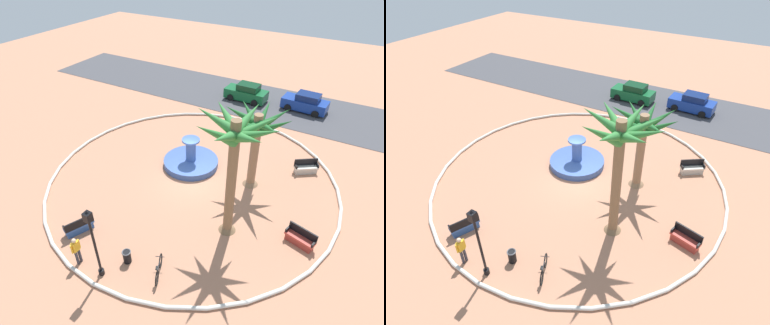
% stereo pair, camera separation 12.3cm
% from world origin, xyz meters
% --- Properties ---
extents(ground_plane, '(80.00, 80.00, 0.00)m').
position_xyz_m(ground_plane, '(0.00, 0.00, 0.00)').
color(ground_plane, tan).
extents(plaza_curb, '(18.84, 18.84, 0.20)m').
position_xyz_m(plaza_curb, '(0.00, 0.00, 0.10)').
color(plaza_curb, silver).
rests_on(plaza_curb, ground).
extents(street_asphalt, '(48.00, 8.00, 0.03)m').
position_xyz_m(street_asphalt, '(0.00, 13.82, 0.01)').
color(street_asphalt, '#424247').
rests_on(street_asphalt, ground).
extents(fountain, '(3.81, 3.81, 2.12)m').
position_xyz_m(fountain, '(-0.90, 1.34, 0.31)').
color(fountain, '#38569E').
rests_on(fountain, ground).
extents(palm_tree_near_fountain, '(4.25, 4.33, 5.32)m').
position_xyz_m(palm_tree_near_fountain, '(3.50, 1.44, 3.92)').
color(palm_tree_near_fountain, '#8E6B4C').
rests_on(palm_tree_near_fountain, ground).
extents(palm_tree_by_curb, '(4.26, 4.30, 7.11)m').
position_xyz_m(palm_tree_by_curb, '(3.95, -2.98, 5.38)').
color(palm_tree_by_curb, brown).
rests_on(palm_tree_by_curb, ground).
extents(bench_east, '(1.67, 0.89, 1.00)m').
position_xyz_m(bench_east, '(7.66, -2.01, 0.35)').
color(bench_east, '#B73D33').
rests_on(bench_east, ground).
extents(bench_west, '(1.60, 1.33, 1.00)m').
position_xyz_m(bench_west, '(6.33, 4.47, 0.35)').
color(bench_west, beige).
rests_on(bench_west, ground).
extents(bench_north, '(1.09, 1.67, 1.00)m').
position_xyz_m(bench_north, '(-3.04, -7.16, 0.35)').
color(bench_north, '#335BA8').
rests_on(bench_north, ground).
extents(lamppost, '(0.32, 0.32, 4.19)m').
position_xyz_m(lamppost, '(-0.10, -8.64, 2.45)').
color(lamppost, black).
rests_on(lamppost, ground).
extents(trash_bin, '(0.46, 0.46, 0.73)m').
position_xyz_m(trash_bin, '(0.52, -7.44, 0.39)').
color(trash_bin, black).
rests_on(trash_bin, ground).
extents(bicycle_red_frame, '(0.77, 1.59, 0.94)m').
position_xyz_m(bicycle_red_frame, '(2.31, -7.27, 0.38)').
color(bicycle_red_frame, black).
rests_on(bicycle_red_frame, ground).
extents(person_cyclist_helmet, '(0.22, 0.53, 1.69)m').
position_xyz_m(person_cyclist_helmet, '(-1.53, -8.68, 0.95)').
color(person_cyclist_helmet, '#33333D').
rests_on(person_cyclist_helmet, ground).
extents(parked_car_leftmost, '(4.03, 1.97, 1.67)m').
position_xyz_m(parked_car_leftmost, '(-1.68, 13.36, 0.78)').
color(parked_car_leftmost, '#145B2D').
rests_on(parked_car_leftmost, ground).
extents(parked_car_second, '(4.08, 2.07, 1.67)m').
position_xyz_m(parked_car_second, '(3.81, 13.93, 0.78)').
color(parked_car_second, navy).
rests_on(parked_car_second, ground).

